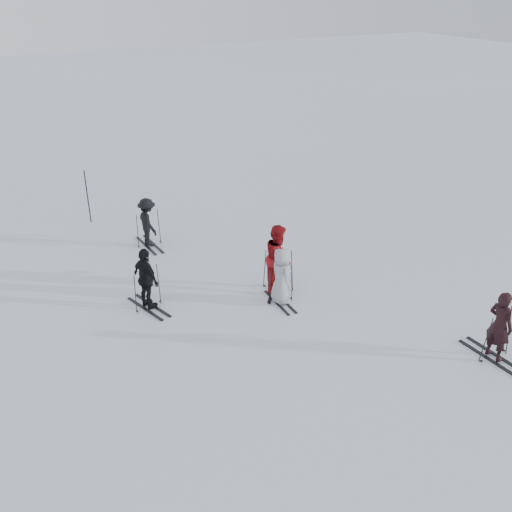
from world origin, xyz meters
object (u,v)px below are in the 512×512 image
at_px(skier_red, 279,258).
at_px(skier_uphill_left, 146,280).
at_px(skier_grey, 281,277).
at_px(skier_uphill_far, 148,223).
at_px(piste_marker, 88,197).
at_px(skier_near_dark, 499,327).

relative_size(skier_red, skier_uphill_left, 1.13).
height_order(skier_grey, skier_uphill_left, skier_uphill_left).
xyz_separation_m(skier_uphill_far, piste_marker, (-1.30, 3.00, 0.17)).
bearing_deg(skier_near_dark, skier_grey, 32.34).
relative_size(skier_grey, skier_uphill_left, 0.92).
relative_size(skier_uphill_far, piste_marker, 0.83).
xyz_separation_m(skier_red, skier_uphill_left, (-3.73, 0.78, -0.11)).
distance_m(skier_grey, skier_uphill_left, 3.71).
bearing_deg(skier_grey, piste_marker, 24.53).
distance_m(skier_red, skier_grey, 0.79).
distance_m(skier_near_dark, piste_marker, 14.66).
bearing_deg(skier_red, skier_grey, -166.99).
height_order(skier_uphill_left, piste_marker, piste_marker).
bearing_deg(skier_near_dark, skier_uphill_left, 44.71).
bearing_deg(skier_red, piste_marker, 63.74).
xyz_separation_m(skier_near_dark, skier_uphill_far, (-5.34, 10.06, -0.07)).
height_order(skier_red, skier_grey, skier_red).
distance_m(skier_uphill_far, piste_marker, 3.27).
distance_m(skier_red, piste_marker, 8.52).
xyz_separation_m(skier_grey, skier_uphill_left, (-3.40, 1.48, 0.07)).
relative_size(skier_grey, piste_marker, 0.82).
height_order(skier_uphill_left, skier_uphill_far, skier_uphill_left).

